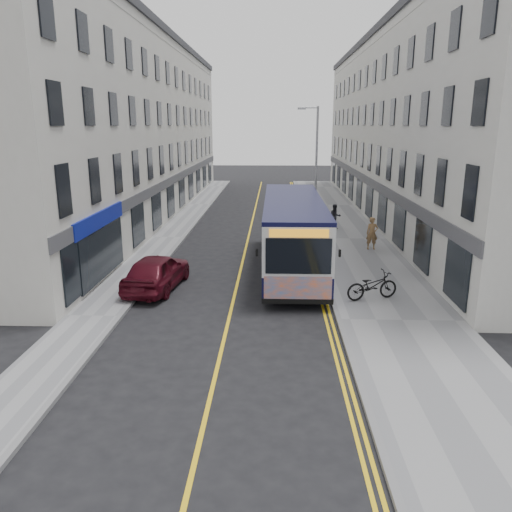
# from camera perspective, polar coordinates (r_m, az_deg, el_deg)

# --- Properties ---
(ground) EXTENTS (140.00, 140.00, 0.00)m
(ground) POSITION_cam_1_polar(r_m,az_deg,el_deg) (19.43, -2.83, -6.01)
(ground) COLOR black
(ground) RESTS_ON ground
(pavement_east) EXTENTS (4.50, 64.00, 0.12)m
(pavement_east) POSITION_cam_1_polar(r_m,az_deg,el_deg) (31.20, 10.61, 1.88)
(pavement_east) COLOR gray
(pavement_east) RESTS_ON ground
(pavement_west) EXTENTS (2.00, 64.00, 0.12)m
(pavement_west) POSITION_cam_1_polar(r_m,az_deg,el_deg) (31.56, -10.05, 2.06)
(pavement_west) COLOR gray
(pavement_west) RESTS_ON ground
(kerb_east) EXTENTS (0.18, 64.00, 0.13)m
(kerb_east) POSITION_cam_1_polar(r_m,az_deg,el_deg) (30.95, 6.48, 1.95)
(kerb_east) COLOR slate
(kerb_east) RESTS_ON ground
(kerb_west) EXTENTS (0.18, 64.00, 0.13)m
(kerb_west) POSITION_cam_1_polar(r_m,az_deg,el_deg) (31.37, -8.26, 2.06)
(kerb_west) COLOR slate
(kerb_west) RESTS_ON ground
(road_centre_line) EXTENTS (0.12, 64.00, 0.01)m
(road_centre_line) POSITION_cam_1_polar(r_m,az_deg,el_deg) (30.91, -0.94, 1.91)
(road_centre_line) COLOR yellow
(road_centre_line) RESTS_ON ground
(road_dbl_yellow_inner) EXTENTS (0.10, 64.00, 0.01)m
(road_dbl_yellow_inner) POSITION_cam_1_polar(r_m,az_deg,el_deg) (30.93, 5.65, 1.85)
(road_dbl_yellow_inner) COLOR yellow
(road_dbl_yellow_inner) RESTS_ON ground
(road_dbl_yellow_outer) EXTENTS (0.10, 64.00, 0.01)m
(road_dbl_yellow_outer) POSITION_cam_1_polar(r_m,az_deg,el_deg) (30.94, 6.02, 1.84)
(road_dbl_yellow_outer) COLOR yellow
(road_dbl_yellow_outer) RESTS_ON ground
(terrace_east) EXTENTS (6.00, 46.00, 13.00)m
(terrace_east) POSITION_cam_1_polar(r_m,az_deg,el_deg) (40.32, 16.80, 13.63)
(terrace_east) COLOR silver
(terrace_east) RESTS_ON ground
(terrace_west) EXTENTS (6.00, 46.00, 13.00)m
(terrace_west) POSITION_cam_1_polar(r_m,az_deg,el_deg) (40.51, -13.47, 13.85)
(terrace_west) COLOR silver
(terrace_west) RESTS_ON ground
(streetlamp) EXTENTS (1.32, 0.18, 8.00)m
(streetlamp) POSITION_cam_1_polar(r_m,az_deg,el_deg) (32.29, 6.75, 10.23)
(streetlamp) COLOR #96989F
(streetlamp) RESTS_ON ground
(city_bus) EXTENTS (2.78, 11.93, 3.47)m
(city_bus) POSITION_cam_1_polar(r_m,az_deg,el_deg) (24.25, 4.23, 2.86)
(city_bus) COLOR black
(city_bus) RESTS_ON ground
(bicycle) EXTENTS (2.30, 1.40, 1.14)m
(bicycle) POSITION_cam_1_polar(r_m,az_deg,el_deg) (20.41, 13.13, -3.31)
(bicycle) COLOR black
(bicycle) RESTS_ON pavement_east
(pedestrian_near) EXTENTS (0.67, 0.44, 1.81)m
(pedestrian_near) POSITION_cam_1_polar(r_m,az_deg,el_deg) (28.55, 13.13, 2.54)
(pedestrian_near) COLOR olive
(pedestrian_near) RESTS_ON pavement_east
(pedestrian_far) EXTENTS (0.94, 0.81, 1.65)m
(pedestrian_far) POSITION_cam_1_polar(r_m,az_deg,el_deg) (33.73, 9.03, 4.46)
(pedestrian_far) COLOR black
(pedestrian_far) RESTS_ON pavement_east
(car_white) EXTENTS (1.83, 4.51, 1.46)m
(car_white) POSITION_cam_1_polar(r_m,az_deg,el_deg) (43.53, 3.58, 6.62)
(car_white) COLOR silver
(car_white) RESTS_ON ground
(car_maroon) EXTENTS (2.39, 4.79, 1.57)m
(car_maroon) POSITION_cam_1_polar(r_m,az_deg,el_deg) (21.84, -11.27, -1.75)
(car_maroon) COLOR #490C17
(car_maroon) RESTS_ON ground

